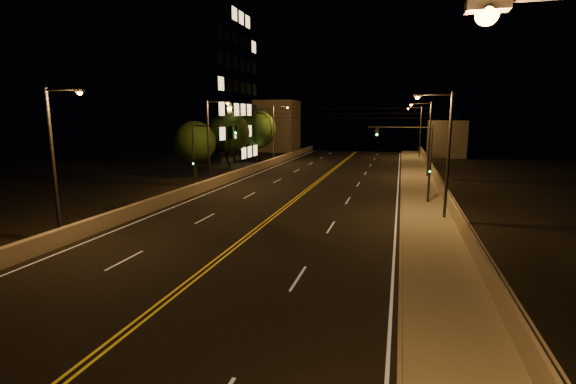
% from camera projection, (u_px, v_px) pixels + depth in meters
% --- Properties ---
extents(road, '(18.00, 120.00, 0.02)m').
position_uv_depth(road, '(268.00, 221.00, 28.87)').
color(road, black).
rests_on(road, ground).
extents(sidewalk, '(3.60, 120.00, 0.30)m').
position_uv_depth(sidewalk, '(432.00, 230.00, 26.08)').
color(sidewalk, gray).
rests_on(sidewalk, ground).
extents(curb, '(0.14, 120.00, 0.15)m').
position_uv_depth(curb, '(401.00, 229.00, 26.57)').
color(curb, gray).
rests_on(curb, ground).
extents(parapet_wall, '(0.30, 120.00, 1.00)m').
position_uv_depth(parapet_wall, '(461.00, 222.00, 25.54)').
color(parapet_wall, gray).
rests_on(parapet_wall, sidewalk).
extents(jersey_barrier, '(0.45, 120.00, 0.97)m').
position_uv_depth(jersey_barrier, '(147.00, 207.00, 31.23)').
color(jersey_barrier, gray).
rests_on(jersey_barrier, ground).
extents(distant_building_right, '(6.00, 10.00, 6.37)m').
position_uv_depth(distant_building_right, '(446.00, 138.00, 75.27)').
color(distant_building_right, gray).
rests_on(distant_building_right, ground).
extents(distant_building_left, '(8.00, 8.00, 10.23)m').
position_uv_depth(distant_building_left, '(277.00, 126.00, 85.40)').
color(distant_building_left, gray).
rests_on(distant_building_left, ground).
extents(parapet_rail, '(0.06, 120.00, 0.06)m').
position_uv_depth(parapet_rail, '(461.00, 213.00, 25.44)').
color(parapet_rail, black).
rests_on(parapet_rail, parapet_wall).
extents(lane_markings, '(17.32, 116.00, 0.00)m').
position_uv_depth(lane_markings, '(267.00, 221.00, 28.80)').
color(lane_markings, silver).
rests_on(lane_markings, road).
extents(streetlight_1, '(2.55, 0.28, 8.72)m').
position_uv_depth(streetlight_1, '(444.00, 148.00, 27.99)').
color(streetlight_1, '#2D2D33').
rests_on(streetlight_1, ground).
extents(streetlight_2, '(2.55, 0.28, 8.72)m').
position_uv_depth(streetlight_2, '(427.00, 135.00, 47.57)').
color(streetlight_2, '#2D2D33').
rests_on(streetlight_2, ground).
extents(streetlight_3, '(2.55, 0.28, 8.72)m').
position_uv_depth(streetlight_3, '(419.00, 128.00, 70.76)').
color(streetlight_3, '#2D2D33').
rests_on(streetlight_3, ground).
extents(streetlight_4, '(2.55, 0.28, 8.72)m').
position_uv_depth(streetlight_4, '(57.00, 154.00, 23.28)').
color(streetlight_4, '#2D2D33').
rests_on(streetlight_4, ground).
extents(streetlight_5, '(2.55, 0.28, 8.72)m').
position_uv_depth(streetlight_5, '(211.00, 137.00, 42.08)').
color(streetlight_5, '#2D2D33').
rests_on(streetlight_5, ground).
extents(streetlight_6, '(2.55, 0.28, 8.72)m').
position_uv_depth(streetlight_6, '(275.00, 130.00, 63.49)').
color(streetlight_6, '#2D2D33').
rests_on(streetlight_6, ground).
extents(traffic_signal_right, '(5.11, 0.31, 6.49)m').
position_uv_depth(traffic_signal_right, '(418.00, 155.00, 33.37)').
color(traffic_signal_right, '#2D2D33').
rests_on(traffic_signal_right, ground).
extents(traffic_signal_left, '(5.11, 0.31, 6.49)m').
position_uv_depth(traffic_signal_left, '(203.00, 150.00, 38.21)').
color(traffic_signal_left, '#2D2D33').
rests_on(traffic_signal_left, ground).
extents(overhead_wires, '(22.00, 0.03, 0.83)m').
position_uv_depth(overhead_wires, '(300.00, 113.00, 36.56)').
color(overhead_wires, black).
extents(building_tower, '(24.00, 15.00, 26.25)m').
position_uv_depth(building_tower, '(160.00, 77.00, 58.88)').
color(building_tower, gray).
rests_on(building_tower, ground).
extents(tree_0, '(4.88, 4.88, 6.62)m').
position_uv_depth(tree_0, '(195.00, 142.00, 47.94)').
color(tree_0, black).
rests_on(tree_0, ground).
extents(tree_1, '(5.68, 5.68, 7.70)m').
position_uv_depth(tree_1, '(229.00, 133.00, 58.10)').
color(tree_1, black).
rests_on(tree_1, ground).
extents(tree_2, '(6.01, 6.01, 8.14)m').
position_uv_depth(tree_2, '(257.00, 129.00, 65.38)').
color(tree_2, black).
rests_on(tree_2, ground).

